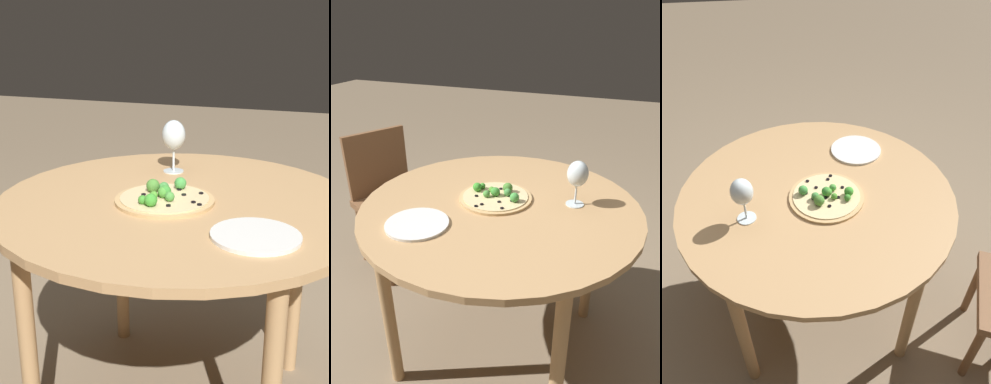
{
  "view_description": "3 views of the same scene",
  "coord_description": "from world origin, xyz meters",
  "views": [
    {
      "loc": [
        -0.43,
        1.44,
        1.28
      ],
      "look_at": [
        0.03,
        0.03,
        0.78
      ],
      "focal_mm": 50.0,
      "sensor_mm": 36.0,
      "label": 1
    },
    {
      "loc": [
        -1.22,
        -0.47,
        1.44
      ],
      "look_at": [
        0.03,
        0.03,
        0.78
      ],
      "focal_mm": 35.0,
      "sensor_mm": 36.0,
      "label": 2
    },
    {
      "loc": [
        1.11,
        -0.13,
        1.74
      ],
      "look_at": [
        0.03,
        0.03,
        0.78
      ],
      "focal_mm": 35.0,
      "sensor_mm": 36.0,
      "label": 3
    }
  ],
  "objects": [
    {
      "name": "wine_glass",
      "position": [
        0.1,
        -0.27,
        0.88
      ],
      "size": [
        0.08,
        0.08,
        0.18
      ],
      "color": "silver",
      "rests_on": "dining_table"
    },
    {
      "name": "pizza",
      "position": [
        0.04,
        0.03,
        0.77
      ],
      "size": [
        0.29,
        0.29,
        0.05
      ],
      "color": "tan",
      "rests_on": "dining_table"
    },
    {
      "name": "dining_table",
      "position": [
        0.0,
        0.0,
        0.67
      ],
      "size": [
        1.1,
        1.1,
        0.75
      ],
      "color": "tan",
      "rests_on": "ground_plane"
    },
    {
      "name": "plate_near",
      "position": [
        -0.26,
        0.21,
        0.76
      ],
      "size": [
        0.23,
        0.23,
        0.01
      ],
      "color": "silver",
      "rests_on": "dining_table"
    }
  ]
}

